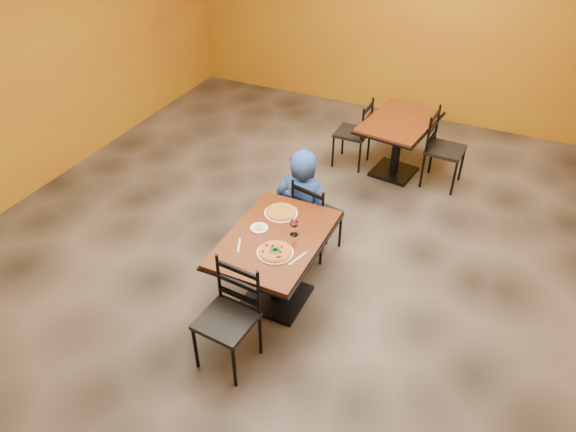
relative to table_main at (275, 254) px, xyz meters
The scene contains 19 objects.
floor 0.75m from the table_main, 90.00° to the left, with size 7.00×8.00×0.01m, color black.
wall_back 4.60m from the table_main, 90.00° to the left, with size 7.00×0.01×3.00m, color #A37D12.
wall_left 3.66m from the table_main, behind, with size 0.01×8.00×3.00m, color #A37D12.
table_main is the anchor object (origin of this frame).
table_second 2.71m from the table_main, 82.17° to the left, with size 0.90×1.22×0.75m.
chair_main_near 0.82m from the table_main, 92.70° to the right, with size 0.42×0.42×0.93m, color black, non-canonical shape.
chair_main_far 0.86m from the table_main, 86.56° to the left, with size 0.40×0.40×0.88m, color black, non-canonical shape.
chair_second_left 2.70m from the table_main, 94.76° to the left, with size 0.40×0.40×0.89m, color black, non-canonical shape.
chair_second_right 2.86m from the table_main, 70.28° to the left, with size 0.43×0.43×0.94m, color black, non-canonical shape.
diner 0.88m from the table_main, 97.83° to the left, with size 0.58×0.38×1.15m, color navy.
plate_main 0.30m from the table_main, 63.90° to the right, with size 0.31×0.31×0.01m, color white.
pizza_main 0.31m from the table_main, 63.90° to the right, with size 0.28×0.28×0.02m, color maroon.
plate_far 0.40m from the table_main, 107.30° to the left, with size 0.31×0.31×0.01m, color white.
pizza_far 0.41m from the table_main, 107.30° to the left, with size 0.28×0.28×0.02m, color gold.
side_plate 0.27m from the table_main, 165.42° to the left, with size 0.16×0.16×0.01m, color white.
dip 0.28m from the table_main, 165.42° to the left, with size 0.09×0.09×0.01m, color tan.
wine_glass 0.33m from the table_main, 35.31° to the left, with size 0.08×0.08×0.18m, color white, non-canonical shape.
fork 0.38m from the table_main, 133.78° to the right, with size 0.01×0.19×0.00m, color silver.
knife 0.40m from the table_main, 31.74° to the right, with size 0.01×0.21×0.00m, color silver.
Camera 1 is at (1.65, -3.77, 3.65)m, focal length 33.52 mm.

